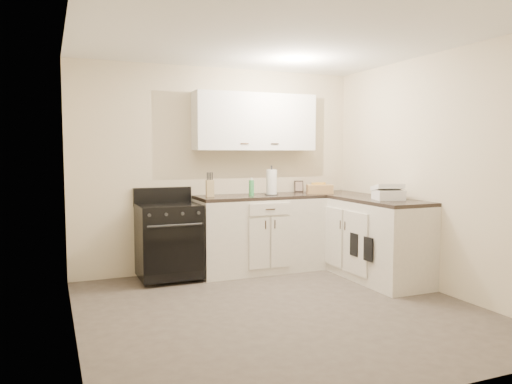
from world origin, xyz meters
name	(u,v)px	position (x,y,z in m)	size (l,w,h in m)	color
floor	(280,310)	(0.00, 0.00, 0.00)	(3.60, 3.60, 0.00)	#473F38
ceiling	(282,36)	(0.00, 0.00, 2.50)	(3.60, 3.60, 0.00)	white
wall_back	(219,170)	(0.00, 1.80, 1.25)	(3.60, 3.60, 0.00)	beige
wall_right	(436,173)	(1.80, 0.00, 1.25)	(3.60, 3.60, 0.00)	beige
wall_left	(71,181)	(-1.80, 0.00, 1.25)	(3.60, 3.60, 0.00)	beige
wall_front	(415,191)	(0.00, -1.80, 1.25)	(3.60, 3.60, 0.00)	beige
base_cabinets_back	(260,235)	(0.43, 1.50, 0.45)	(1.55, 0.60, 0.90)	beige
base_cabinets_right	(363,237)	(1.50, 0.85, 0.45)	(0.60, 1.90, 0.90)	beige
countertop_back	(260,197)	(0.43, 1.50, 0.92)	(1.55, 0.60, 0.04)	black
countertop_right	(364,198)	(1.50, 0.85, 0.92)	(0.60, 1.90, 0.04)	black
upper_cabinets	(255,122)	(0.43, 1.65, 1.84)	(1.55, 0.30, 0.70)	white
stove	(169,240)	(-0.71, 1.48, 0.46)	(0.69, 0.59, 0.83)	black
knife_block	(210,188)	(-0.20, 1.53, 1.04)	(0.09, 0.08, 0.20)	tan
paper_towel	(272,182)	(0.57, 1.46, 1.10)	(0.13, 0.13, 0.31)	white
soap_bottle	(251,188)	(0.31, 1.47, 1.03)	(0.06, 0.06, 0.19)	#3FA457
picture_frame	(299,186)	(1.09, 1.74, 1.02)	(0.12, 0.02, 0.15)	black
wicker_basket	(320,189)	(1.25, 1.46, 0.99)	(0.33, 0.22, 0.11)	#A5794E
countertop_grill	(388,195)	(1.52, 0.41, 0.99)	(0.30, 0.28, 0.11)	white
oven_mitt_near	(368,249)	(1.18, 0.29, 0.43)	(0.02, 0.15, 0.26)	black
oven_mitt_far	(354,245)	(1.18, 0.56, 0.43)	(0.02, 0.15, 0.26)	black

